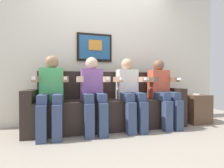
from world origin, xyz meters
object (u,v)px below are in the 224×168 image
Objects in this scene: person_leftmost at (51,91)px; person_left_center at (93,91)px; couch at (109,108)px; spare_remote_on_table at (197,94)px; person_right_center at (130,90)px; side_table_right at (195,108)px; person_rightmost at (162,89)px.

person_leftmost is 1.00× the size of person_left_center.
person_leftmost is (-0.87, -0.17, 0.29)m from couch.
person_left_center reaches higher than couch.
spare_remote_on_table is at bearing 0.44° from person_leftmost.
person_leftmost is 1.00× the size of person_right_center.
spare_remote_on_table is at bearing 0.83° from person_right_center.
spare_remote_on_table is (1.28, 0.02, -0.10)m from person_right_center.
person_leftmost is at bearing -178.56° from side_table_right.
spare_remote_on_table is (2.44, 0.02, -0.10)m from person_leftmost.
person_right_center is at bearing -0.05° from person_left_center.
person_right_center reaches higher than spare_remote_on_table.
person_rightmost reaches higher than couch.
person_left_center reaches higher than spare_remote_on_table.
person_leftmost is 0.58m from person_left_center.
person_rightmost is 2.22× the size of side_table_right.
person_rightmost is 0.71m from spare_remote_on_table.
couch is 2.21× the size of person_left_center.
couch is at bearing 174.53° from spare_remote_on_table.
person_leftmost is at bearing -179.95° from person_left_center.
person_leftmost is 1.15m from person_right_center.
person_rightmost is (1.15, 0.00, 0.00)m from person_left_center.
person_right_center is 1.29m from spare_remote_on_table.
person_leftmost reaches higher than couch.
person_left_center is at bearing -179.44° from spare_remote_on_table.
person_left_center is at bearing -178.13° from side_table_right.
couch is at bearing 149.66° from person_right_center.
person_leftmost is at bearing -168.96° from couch.
person_right_center is 1.34m from side_table_right.
couch is at bearing 30.31° from person_left_center.
person_right_center is at bearing -30.34° from couch.
person_left_center is at bearing 179.95° from person_right_center.
couch is at bearing 169.00° from person_rightmost.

